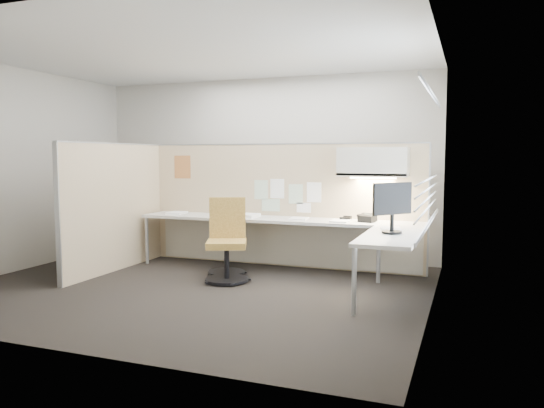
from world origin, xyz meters
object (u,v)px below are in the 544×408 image
at_px(desk, 296,230).
at_px(chair_right, 227,243).
at_px(chair_left, 226,241).
at_px(phone, 367,218).
at_px(monitor, 392,204).

relative_size(desk, chair_right, 3.84).
height_order(chair_left, chair_right, chair_right).
relative_size(desk, chair_left, 4.26).
height_order(chair_right, phone, chair_right).
xyz_separation_m(desk, phone, (0.92, 0.16, 0.18)).
distance_m(chair_left, chair_right, 0.43).
distance_m(desk, phone, 0.95).
height_order(desk, chair_left, chair_left).
bearing_deg(phone, chair_left, -150.80).
distance_m(desk, monitor, 1.64).
distance_m(desk, chair_left, 0.96).
bearing_deg(monitor, chair_left, 117.96).
height_order(chair_right, monitor, monitor).
xyz_separation_m(monitor, phone, (-0.45, 0.94, -0.27)).
bearing_deg(chair_right, monitor, -25.30).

